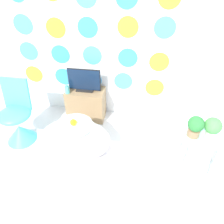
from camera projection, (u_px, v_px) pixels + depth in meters
The scene contains 12 objects.
ground_plane at pixel (56, 221), 2.15m from camera, with size 12.00×12.00×0.00m, color silver.
wall_back_dotted at pixel (91, 29), 2.82m from camera, with size 4.36×0.05×2.60m.
rug at pixel (77, 161), 2.75m from camera, with size 1.39×0.84×0.01m.
bathtub at pixel (76, 139), 2.72m from camera, with size 0.87×0.55×0.48m.
rubber_duck at pixel (73, 122), 2.53m from camera, with size 0.08×0.09×0.10m.
chair at pixel (18, 123), 2.89m from camera, with size 0.42×0.42×0.87m.
tv_cabinet at pixel (86, 104), 3.31m from camera, with size 0.55×0.32×0.48m.
tv at pixel (84, 81), 3.07m from camera, with size 0.47×0.12×0.34m.
vase at pixel (67, 90), 3.07m from camera, with size 0.07×0.07×0.13m.
side_table at pixel (198, 145), 2.42m from camera, with size 0.38×0.32×0.53m.
potted_plant_left at pixel (195, 126), 2.28m from camera, with size 0.17×0.17×0.25m.
potted_plant_right at pixel (213, 127), 2.26m from camera, with size 0.18×0.18×0.24m.
Camera 1 is at (0.70, -0.95, 2.17)m, focal length 35.00 mm.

